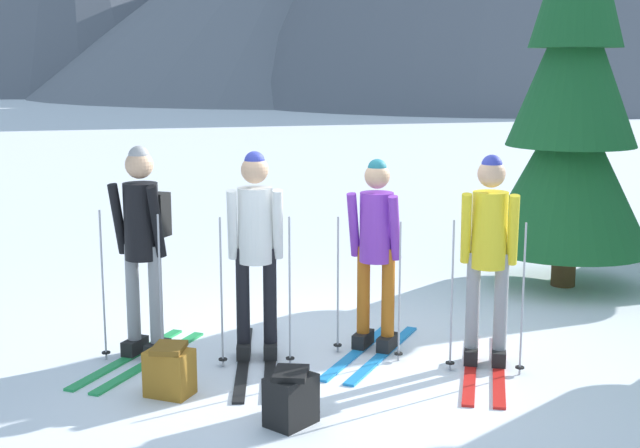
% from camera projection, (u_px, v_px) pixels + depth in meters
% --- Properties ---
extents(ground_plane, '(400.00, 400.00, 0.00)m').
position_uv_depth(ground_plane, '(324.00, 353.00, 7.21)').
color(ground_plane, white).
extents(skier_in_black, '(0.72, 1.59, 1.75)m').
position_uv_depth(skier_in_black, '(143.00, 239.00, 6.96)').
color(skier_in_black, green).
rests_on(skier_in_black, ground).
extents(skier_in_white, '(0.60, 1.78, 1.71)m').
position_uv_depth(skier_in_white, '(256.00, 244.00, 6.92)').
color(skier_in_white, black).
rests_on(skier_in_white, ground).
extents(skier_in_purple, '(0.78, 1.58, 1.63)m').
position_uv_depth(skier_in_purple, '(376.00, 249.00, 7.13)').
color(skier_in_purple, '#1E84D1').
rests_on(skier_in_purple, ground).
extents(skier_in_yellow, '(0.61, 1.66, 1.70)m').
position_uv_depth(skier_in_yellow, '(489.00, 253.00, 6.76)').
color(skier_in_yellow, red).
rests_on(skier_in_yellow, ground).
extents(pine_tree_near, '(1.79, 1.79, 4.33)m').
position_uv_depth(pine_tree_near, '(572.00, 104.00, 9.06)').
color(pine_tree_near, '#51381E').
rests_on(pine_tree_near, ground).
extents(backpack_on_snow_front, '(0.38, 0.40, 0.38)m').
position_uv_depth(backpack_on_snow_front, '(291.00, 398.00, 5.76)').
color(backpack_on_snow_front, black).
rests_on(backpack_on_snow_front, ground).
extents(backpack_on_snow_beside, '(0.37, 0.32, 0.38)m').
position_uv_depth(backpack_on_snow_beside, '(170.00, 371.00, 6.27)').
color(backpack_on_snow_beside, '#99661E').
rests_on(backpack_on_snow_beside, ground).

